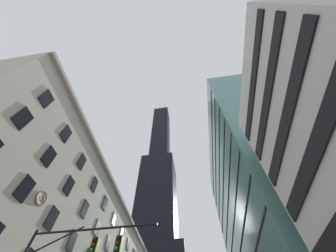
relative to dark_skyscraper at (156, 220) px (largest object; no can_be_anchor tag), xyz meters
name	(u,v)px	position (x,y,z in m)	size (l,w,h in m)	color
dark_skyscraper	(156,220)	(0.00, 0.00, 0.00)	(29.43, 29.43, 185.18)	black
glass_office_midrise	(278,208)	(36.35, -57.77, -32.67)	(18.60, 38.15, 45.62)	slate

